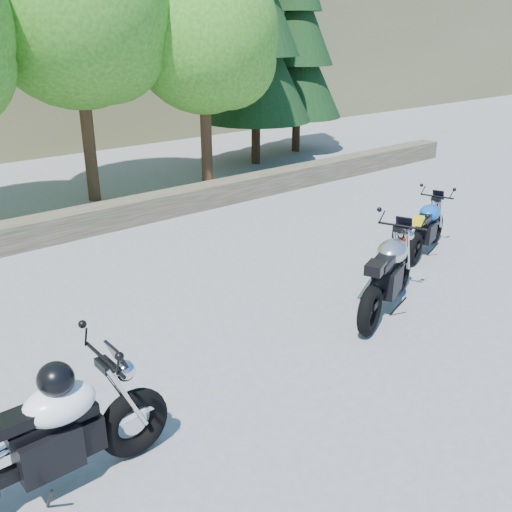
{
  "coord_description": "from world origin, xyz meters",
  "views": [
    {
      "loc": [
        -4.55,
        -4.69,
        3.7
      ],
      "look_at": [
        0.2,
        1.0,
        0.75
      ],
      "focal_mm": 40.0,
      "sensor_mm": 36.0,
      "label": 1
    }
  ],
  "objects_px": {
    "white_bike": "(47,436)",
    "backpack": "(401,235)",
    "blue_bike": "(427,228)",
    "silver_bike": "(388,275)"
  },
  "relations": [
    {
      "from": "silver_bike",
      "to": "backpack",
      "type": "height_order",
      "value": "silver_bike"
    },
    {
      "from": "white_bike",
      "to": "backpack",
      "type": "relative_size",
      "value": 5.5
    },
    {
      "from": "silver_bike",
      "to": "backpack",
      "type": "bearing_deg",
      "value": 10.47
    },
    {
      "from": "blue_bike",
      "to": "backpack",
      "type": "bearing_deg",
      "value": 70.73
    },
    {
      "from": "blue_bike",
      "to": "backpack",
      "type": "distance_m",
      "value": 0.58
    },
    {
      "from": "white_bike",
      "to": "blue_bike",
      "type": "distance_m",
      "value": 7.38
    },
    {
      "from": "silver_bike",
      "to": "blue_bike",
      "type": "bearing_deg",
      "value": 0.66
    },
    {
      "from": "silver_bike",
      "to": "backpack",
      "type": "relative_size",
      "value": 5.23
    },
    {
      "from": "white_bike",
      "to": "backpack",
      "type": "distance_m",
      "value": 7.51
    },
    {
      "from": "blue_bike",
      "to": "backpack",
      "type": "relative_size",
      "value": 4.51
    }
  ]
}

